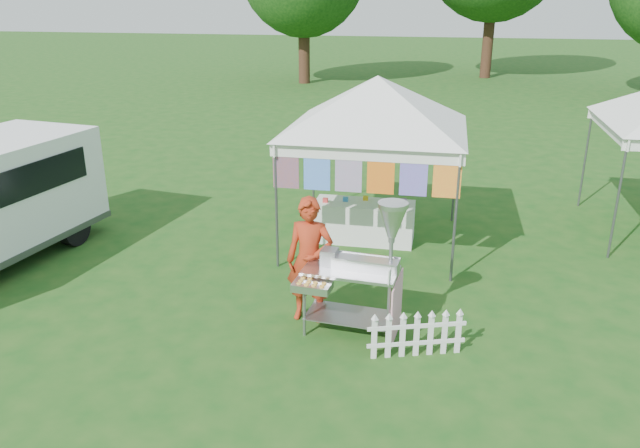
# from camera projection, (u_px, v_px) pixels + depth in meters

# --- Properties ---
(ground) EXTENTS (120.00, 120.00, 0.00)m
(ground) POSITION_uv_depth(u_px,v_px,m) (340.00, 338.00, 8.27)
(ground) COLOR #174C15
(ground) RESTS_ON ground
(canopy_main) EXTENTS (4.24, 4.24, 3.45)m
(canopy_main) POSITION_uv_depth(u_px,v_px,m) (378.00, 76.00, 10.43)
(canopy_main) COLOR #59595E
(canopy_main) RESTS_ON ground
(donut_cart) EXTENTS (1.41, 0.88, 1.88)m
(donut_cart) POSITION_uv_depth(u_px,v_px,m) (366.00, 259.00, 7.97)
(donut_cart) COLOR gray
(donut_cart) RESTS_ON ground
(vendor) EXTENTS (0.65, 0.42, 1.77)m
(vendor) POSITION_uv_depth(u_px,v_px,m) (310.00, 260.00, 8.48)
(vendor) COLOR #A32C14
(vendor) RESTS_ON ground
(picket_fence) EXTENTS (1.20, 0.43, 0.56)m
(picket_fence) POSITION_uv_depth(u_px,v_px,m) (417.00, 336.00, 7.78)
(picket_fence) COLOR white
(picket_fence) RESTS_ON ground
(display_table) EXTENTS (1.80, 0.70, 0.73)m
(display_table) POSITION_uv_depth(u_px,v_px,m) (364.00, 222.00, 11.41)
(display_table) COLOR white
(display_table) RESTS_ON ground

